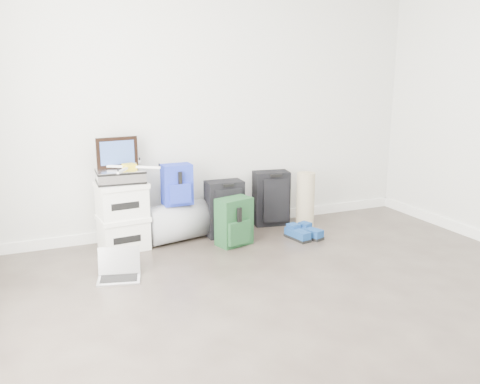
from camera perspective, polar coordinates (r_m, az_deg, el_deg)
name	(u,v)px	position (r m, az deg, el deg)	size (l,w,h in m)	color
ground	(352,346)	(3.21, 12.51, -16.52)	(5.00, 5.00, 0.00)	#332A25
room_envelope	(368,44)	(2.80, 14.16, 15.81)	(4.52, 5.02, 2.71)	silver
boxes_stack	(123,216)	(4.70, -13.03, -2.61)	(0.46, 0.38, 0.61)	white
briefcase	(120,176)	(4.61, -13.27, 1.74)	(0.41, 0.30, 0.12)	#B2B2B7
painting	(117,153)	(4.67, -13.62, 4.33)	(0.37, 0.06, 0.28)	black
drone	(129,167)	(4.59, -12.30, 2.80)	(0.49, 0.49, 0.05)	yellow
duffel_bag	(178,222)	(4.86, -7.03, -3.37)	(0.36, 0.36, 0.59)	gray
blue_backpack	(177,185)	(4.74, -7.06, 0.75)	(0.27, 0.20, 0.38)	navy
large_suitcase	(225,209)	(4.94, -1.73, -1.89)	(0.36, 0.24, 0.55)	black
green_backpack	(234,223)	(4.70, -0.62, -3.46)	(0.36, 0.30, 0.45)	#163D1E
carry_on	(271,198)	(5.31, 3.54, -0.70)	(0.39, 0.29, 0.57)	black
shoes	(303,234)	(4.96, 7.13, -4.68)	(0.31, 0.31, 0.10)	black
rolled_rug	(305,200)	(5.28, 7.35, -0.86)	(0.19, 0.19, 0.57)	tan
laptop	(119,271)	(4.13, -13.43, -8.65)	(0.37, 0.30, 0.23)	silver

